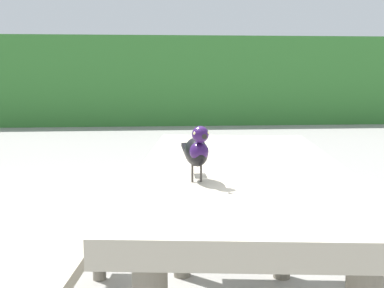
% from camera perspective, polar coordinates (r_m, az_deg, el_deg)
% --- Properties ---
extents(hedge_wall, '(28.00, 1.49, 1.81)m').
position_cam_1_polar(hedge_wall, '(11.05, -4.98, 7.05)').
color(hedge_wall, '#387A33').
rests_on(hedge_wall, ground).
extents(picnic_table_foreground, '(1.88, 1.91, 0.74)m').
position_cam_1_polar(picnic_table_foreground, '(1.99, 5.40, -7.45)').
color(picnic_table_foreground, '#B2A893').
rests_on(picnic_table_foreground, ground).
extents(bird_grackle, '(0.09, 0.29, 0.18)m').
position_cam_1_polar(bird_grackle, '(1.61, 0.55, -0.69)').
color(bird_grackle, black).
rests_on(bird_grackle, picnic_table_foreground).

